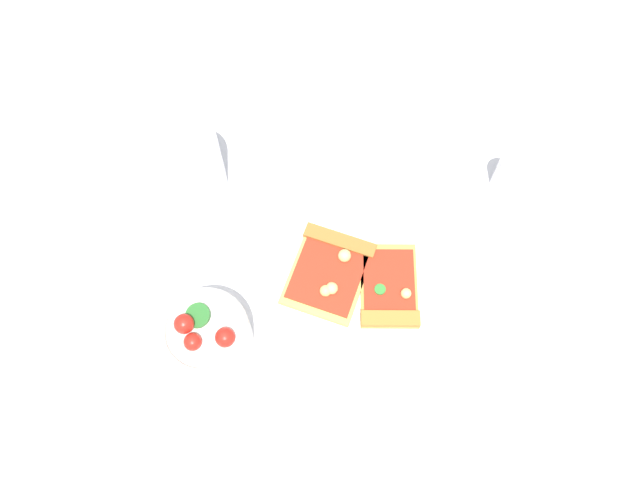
{
  "coord_description": "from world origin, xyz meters",
  "views": [
    {
      "loc": [
        -0.12,
        0.28,
        0.92
      ],
      "look_at": [
        0.07,
        -0.04,
        0.03
      ],
      "focal_mm": 40.41,
      "sensor_mm": 36.0,
      "label": 1
    }
  ],
  "objects_px": {
    "soda_glass": "(193,164)",
    "pizza_slice_near": "(390,293)",
    "pepper_shaker": "(508,171)",
    "pizza_slice_far": "(331,268)",
    "salad_bowl": "(208,337)",
    "plate": "(360,288)"
  },
  "relations": [
    {
      "from": "pizza_slice_near",
      "to": "salad_bowl",
      "type": "xyz_separation_m",
      "value": [
        0.17,
        0.17,
        0.02
      ]
    },
    {
      "from": "pepper_shaker",
      "to": "pizza_slice_far",
      "type": "bearing_deg",
      "value": 59.76
    },
    {
      "from": "pizza_slice_far",
      "to": "pepper_shaker",
      "type": "bearing_deg",
      "value": -120.24
    },
    {
      "from": "salad_bowl",
      "to": "pizza_slice_far",
      "type": "bearing_deg",
      "value": -116.82
    },
    {
      "from": "salad_bowl",
      "to": "plate",
      "type": "bearing_deg",
      "value": -128.04
    },
    {
      "from": "soda_glass",
      "to": "pepper_shaker",
      "type": "height_order",
      "value": "soda_glass"
    },
    {
      "from": "pizza_slice_near",
      "to": "pepper_shaker",
      "type": "distance_m",
      "value": 0.24
    },
    {
      "from": "pizza_slice_far",
      "to": "soda_glass",
      "type": "xyz_separation_m",
      "value": [
        0.23,
        -0.02,
        0.04
      ]
    },
    {
      "from": "pizza_slice_near",
      "to": "pizza_slice_far",
      "type": "distance_m",
      "value": 0.08
    },
    {
      "from": "plate",
      "to": "pizza_slice_near",
      "type": "bearing_deg",
      "value": -165.56
    },
    {
      "from": "soda_glass",
      "to": "pepper_shaker",
      "type": "xyz_separation_m",
      "value": [
        -0.37,
        -0.22,
        -0.02
      ]
    },
    {
      "from": "plate",
      "to": "pizza_slice_far",
      "type": "relative_size",
      "value": 1.71
    },
    {
      "from": "pepper_shaker",
      "to": "soda_glass",
      "type": "bearing_deg",
      "value": 31.0
    },
    {
      "from": "pizza_slice_far",
      "to": "soda_glass",
      "type": "relative_size",
      "value": 0.97
    },
    {
      "from": "soda_glass",
      "to": "pizza_slice_near",
      "type": "bearing_deg",
      "value": 178.17
    },
    {
      "from": "salad_bowl",
      "to": "pepper_shaker",
      "type": "distance_m",
      "value": 0.47
    },
    {
      "from": "soda_glass",
      "to": "pepper_shaker",
      "type": "bearing_deg",
      "value": -149.0
    },
    {
      "from": "plate",
      "to": "pepper_shaker",
      "type": "xyz_separation_m",
      "value": [
        -0.1,
        -0.24,
        0.03
      ]
    },
    {
      "from": "pizza_slice_near",
      "to": "pepper_shaker",
      "type": "bearing_deg",
      "value": -103.89
    },
    {
      "from": "pizza_slice_near",
      "to": "soda_glass",
      "type": "xyz_separation_m",
      "value": [
        0.31,
        -0.01,
        0.04
      ]
    },
    {
      "from": "pizza_slice_far",
      "to": "pepper_shaker",
      "type": "distance_m",
      "value": 0.28
    },
    {
      "from": "pizza_slice_far",
      "to": "plate",
      "type": "bearing_deg",
      "value": -179.79
    }
  ]
}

